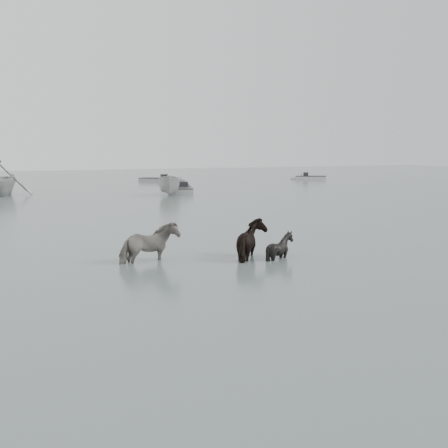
{
  "coord_description": "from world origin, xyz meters",
  "views": [
    {
      "loc": [
        -6.45,
        -15.06,
        3.24
      ],
      "look_at": [
        0.19,
        0.0,
        1.0
      ],
      "focal_mm": 45.0,
      "sensor_mm": 36.0,
      "label": 1
    }
  ],
  "objects": [
    {
      "name": "skiff_mid",
      "position": [
        9.72,
        36.94,
        0.38
      ],
      "size": [
        4.74,
        5.07,
        0.75
      ],
      "primitive_type": null,
      "rotation": [
        0.0,
        0.0,
        -0.85
      ],
      "color": "#9DA09D",
      "rests_on": "ground"
    },
    {
      "name": "ground",
      "position": [
        0.0,
        0.0,
        0.0
      ],
      "size": [
        140.0,
        140.0,
        0.0
      ],
      "primitive_type": "plane",
      "color": "#4C5A57",
      "rests_on": "ground"
    },
    {
      "name": "pony_black",
      "position": [
        1.65,
        -0.8,
        0.58
      ],
      "size": [
        1.27,
        1.19,
        1.16
      ],
      "primitive_type": "imported",
      "rotation": [
        0.0,
        0.0,
        1.29
      ],
      "color": "black",
      "rests_on": "ground"
    },
    {
      "name": "skiff_star",
      "position": [
        25.21,
        34.45,
        0.38
      ],
      "size": [
        4.45,
        3.69,
        0.75
      ],
      "primitive_type": null,
      "rotation": [
        0.0,
        0.0,
        2.56
      ],
      "color": "beige",
      "rests_on": "ground"
    },
    {
      "name": "pony_pinto",
      "position": [
        -2.05,
        0.22,
        0.72
      ],
      "size": [
        1.84,
        1.12,
        1.44
      ],
      "primitive_type": "imported",
      "rotation": [
        0.0,
        0.0,
        1.78
      ],
      "color": "black",
      "rests_on": "ground"
    },
    {
      "name": "pony_dark",
      "position": [
        0.98,
        -0.4,
        0.76
      ],
      "size": [
        1.51,
        1.69,
        1.52
      ],
      "primitive_type": "imported",
      "rotation": [
        0.0,
        0.0,
        1.41
      ],
      "color": "black",
      "rests_on": "ground"
    },
    {
      "name": "skiff_port",
      "position": [
        7.24,
        23.85,
        0.38
      ],
      "size": [
        3.03,
        5.44,
        0.75
      ],
      "primitive_type": null,
      "rotation": [
        0.0,
        0.0,
        1.28
      ],
      "color": "#A5A8A5",
      "rests_on": "ground"
    },
    {
      "name": "rowboat_trail",
      "position": [
        -4.93,
        26.42,
        1.28
      ],
      "size": [
        5.25,
        5.73,
        2.56
      ],
      "primitive_type": "imported",
      "rotation": [
        0.0,
        0.0,
        2.89
      ],
      "color": "#ACAFAD",
      "rests_on": "ground"
    },
    {
      "name": "boat_small",
      "position": [
        5.67,
        21.67,
        0.76
      ],
      "size": [
        2.7,
        4.21,
        1.52
      ],
      "primitive_type": "imported",
      "rotation": [
        0.0,
        0.0,
        -0.34
      ],
      "color": "#A5A4A0",
      "rests_on": "ground"
    }
  ]
}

